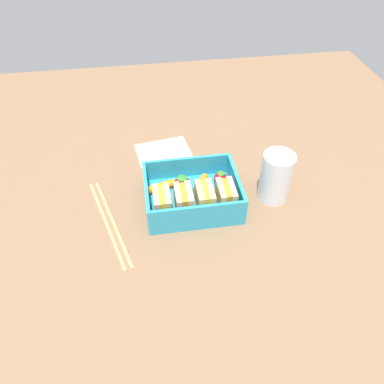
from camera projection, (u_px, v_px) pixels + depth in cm
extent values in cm
cube|color=#886548|center=(192.00, 206.00, 69.90)|extent=(120.00, 120.00, 2.00)
cube|color=#2C9DC0|center=(192.00, 200.00, 68.80)|extent=(16.78, 13.49, 1.20)
cube|color=#2C9DC0|center=(198.00, 215.00, 62.30)|extent=(16.78, 0.60, 4.26)
cube|color=#2C9DC0|center=(187.00, 167.00, 71.55)|extent=(16.78, 0.60, 4.26)
cube|color=#2C9DC0|center=(236.00, 185.00, 67.83)|extent=(0.60, 12.29, 4.26)
cube|color=#2C9DC0|center=(147.00, 194.00, 66.03)|extent=(0.60, 12.29, 4.26)
cube|color=#D6C688|center=(231.00, 195.00, 65.71)|extent=(0.97, 5.26, 4.44)
cube|color=orange|center=(226.00, 196.00, 65.60)|extent=(0.97, 4.84, 4.08)
cube|color=#D6C688|center=(220.00, 196.00, 65.49)|extent=(0.97, 5.26, 4.44)
cube|color=#E5C37C|center=(210.00, 198.00, 65.30)|extent=(0.97, 5.26, 4.44)
cube|color=yellow|center=(205.00, 198.00, 65.19)|extent=(0.97, 4.84, 4.08)
cube|color=#E5C37C|center=(199.00, 199.00, 65.08)|extent=(0.97, 5.26, 4.44)
cube|color=#E1B487|center=(189.00, 200.00, 64.88)|extent=(0.97, 5.26, 4.44)
cube|color=orange|center=(184.00, 200.00, 64.77)|extent=(0.97, 4.84, 4.08)
cube|color=#E1B487|center=(178.00, 201.00, 64.66)|extent=(0.97, 5.26, 4.44)
cube|color=tan|center=(168.00, 202.00, 64.46)|extent=(0.97, 5.26, 4.44)
cube|color=yellow|center=(162.00, 203.00, 64.35)|extent=(0.97, 4.84, 4.08)
cube|color=tan|center=(156.00, 203.00, 64.25)|extent=(0.97, 5.26, 4.44)
sphere|color=red|center=(221.00, 178.00, 70.38)|extent=(2.57, 2.57, 2.57)
cone|color=#448C2B|center=(221.00, 172.00, 69.29)|extent=(1.54, 1.54, 0.60)
cylinder|color=orange|center=(201.00, 183.00, 70.14)|extent=(3.54, 4.42, 1.52)
sphere|color=red|center=(182.00, 184.00, 68.81)|extent=(3.09, 3.09, 3.09)
cone|color=green|center=(182.00, 177.00, 67.54)|extent=(1.86, 1.86, 0.60)
cylinder|color=orange|center=(161.00, 187.00, 69.51)|extent=(5.63, 2.97, 1.51)
cylinder|color=tan|center=(113.00, 220.00, 65.52)|extent=(6.82, 21.31, 0.70)
cylinder|color=tan|center=(106.00, 222.00, 65.17)|extent=(6.82, 21.31, 0.70)
cylinder|color=white|center=(276.00, 177.00, 67.23)|extent=(5.72, 5.72, 9.54)
cube|color=white|center=(163.00, 151.00, 80.24)|extent=(12.29, 9.95, 0.40)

